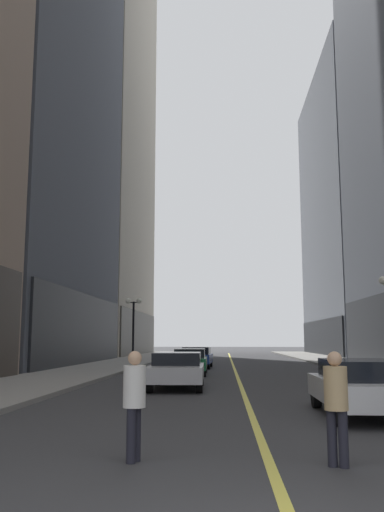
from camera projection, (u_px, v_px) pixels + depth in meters
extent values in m
plane|color=#38383A|center=(233.00, 365.00, 38.57)|extent=(200.00, 200.00, 0.00)
cube|color=gray|center=(117.00, 364.00, 39.04)|extent=(4.50, 78.00, 0.15)
cube|color=gray|center=(352.00, 365.00, 38.11)|extent=(4.50, 78.00, 0.15)
cube|color=#E5D64C|center=(233.00, 365.00, 38.57)|extent=(0.16, 70.00, 0.01)
cube|color=#4C515B|center=(10.00, 23.00, 43.01)|extent=(13.37, 24.00, 52.65)
cube|color=black|center=(84.00, 330.00, 39.05)|extent=(0.50, 22.80, 5.00)
cube|color=#B7AD99|center=(102.00, 4.00, 70.87)|extent=(11.08, 26.00, 89.27)
cube|color=#403C35|center=(139.00, 333.00, 64.21)|extent=(0.50, 24.70, 5.00)
cube|color=#4C515B|center=(381.00, 212.00, 64.74)|extent=(15.06, 26.00, 33.42)
cube|color=black|center=(322.00, 338.00, 62.95)|extent=(0.50, 24.70, 4.01)
cube|color=silver|center=(360.00, 391.00, 13.00)|extent=(1.84, 4.56, 0.55)
cube|color=black|center=(361.00, 371.00, 12.85)|extent=(1.60, 2.56, 0.50)
cylinder|color=black|center=(316.00, 395.00, 14.58)|extent=(0.23, 0.64, 0.64)
cylinder|color=black|center=(376.00, 396.00, 14.48)|extent=(0.23, 0.64, 0.64)
cylinder|color=black|center=(340.00, 411.00, 11.45)|extent=(0.23, 0.64, 0.64)
cube|color=#B7B7BC|center=(177.00, 373.00, 20.10)|extent=(2.02, 4.29, 0.55)
cube|color=black|center=(178.00, 359.00, 20.38)|extent=(1.75, 2.42, 0.50)
cylinder|color=black|center=(199.00, 384.00, 18.56)|extent=(0.23, 0.64, 0.64)
cylinder|color=black|center=(150.00, 383.00, 18.61)|extent=(0.23, 0.64, 0.64)
cylinder|color=black|center=(201.00, 378.00, 21.50)|extent=(0.23, 0.64, 0.64)
cylinder|color=black|center=(158.00, 377.00, 21.55)|extent=(0.23, 0.64, 0.64)
cube|color=#196038|center=(190.00, 363.00, 28.28)|extent=(1.78, 4.41, 0.55)
cube|color=black|center=(190.00, 354.00, 28.57)|extent=(1.55, 2.48, 0.50)
cylinder|color=black|center=(204.00, 370.00, 26.69)|extent=(0.23, 0.64, 0.64)
cylinder|color=black|center=(173.00, 370.00, 26.76)|extent=(0.23, 0.64, 0.64)
cylinder|color=black|center=(205.00, 367.00, 29.72)|extent=(0.23, 0.64, 0.64)
cylinder|color=black|center=(178.00, 367.00, 29.78)|extent=(0.23, 0.64, 0.64)
cube|color=navy|center=(196.00, 359.00, 34.94)|extent=(2.03, 4.17, 0.55)
cube|color=black|center=(197.00, 351.00, 35.22)|extent=(1.74, 2.35, 0.50)
cylinder|color=black|center=(208.00, 364.00, 33.41)|extent=(0.24, 0.65, 0.64)
cylinder|color=black|center=(181.00, 364.00, 33.56)|extent=(0.24, 0.65, 0.64)
cylinder|color=black|center=(211.00, 362.00, 36.24)|extent=(0.24, 0.65, 0.64)
cylinder|color=black|center=(186.00, 362.00, 36.39)|extent=(0.24, 0.65, 0.64)
cylinder|color=black|center=(136.00, 434.00, 8.21)|extent=(0.14, 0.14, 0.79)
cylinder|color=black|center=(131.00, 436.00, 8.07)|extent=(0.14, 0.14, 0.79)
cylinder|color=silver|center=(134.00, 386.00, 8.25)|extent=(0.43, 0.43, 0.62)
sphere|color=tan|center=(135.00, 358.00, 8.31)|extent=(0.21, 0.21, 0.21)
cylinder|color=black|center=(343.00, 439.00, 7.78)|extent=(0.14, 0.14, 0.79)
cylinder|color=black|center=(332.00, 438.00, 7.85)|extent=(0.14, 0.14, 0.79)
cylinder|color=tan|center=(336.00, 388.00, 7.92)|extent=(0.45, 0.45, 0.62)
sphere|color=tan|center=(335.00, 359.00, 7.99)|extent=(0.21, 0.21, 0.21)
cylinder|color=black|center=(133.00, 335.00, 34.90)|extent=(0.14, 0.14, 4.20)
cylinder|color=black|center=(134.00, 302.00, 35.21)|extent=(0.80, 0.06, 0.06)
sphere|color=white|center=(128.00, 301.00, 35.24)|extent=(0.36, 0.36, 0.36)
sphere|color=white|center=(139.00, 301.00, 35.20)|extent=(0.36, 0.36, 0.36)
sphere|color=white|center=(383.00, 280.00, 23.02)|extent=(0.36, 0.36, 0.36)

